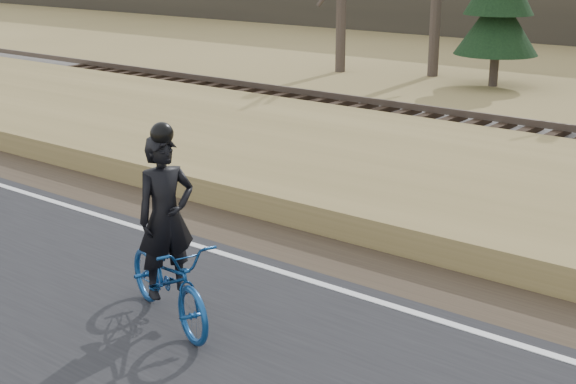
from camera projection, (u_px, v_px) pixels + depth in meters
The scene contains 5 objects.
ground at pixel (391, 319), 9.63m from camera, with size 120.00×120.00×0.00m, color #9C854F.
edge_line at pixel (399, 308), 9.76m from camera, with size 120.00×0.12×0.01m, color silver.
shoulder at pixel (438, 285), 10.53m from camera, with size 120.00×1.60×0.04m, color #473A2B.
embankment at pixel (528, 213), 12.73m from camera, with size 120.00×5.00×0.44m, color #9C854F.
cyclist at pixel (168, 261), 9.23m from camera, with size 2.14×1.36×2.39m.
Camera 1 is at (4.42, -7.65, 4.31)m, focal length 50.00 mm.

